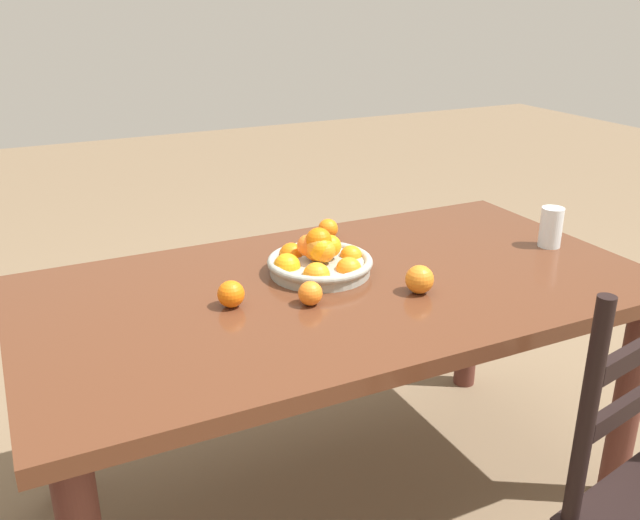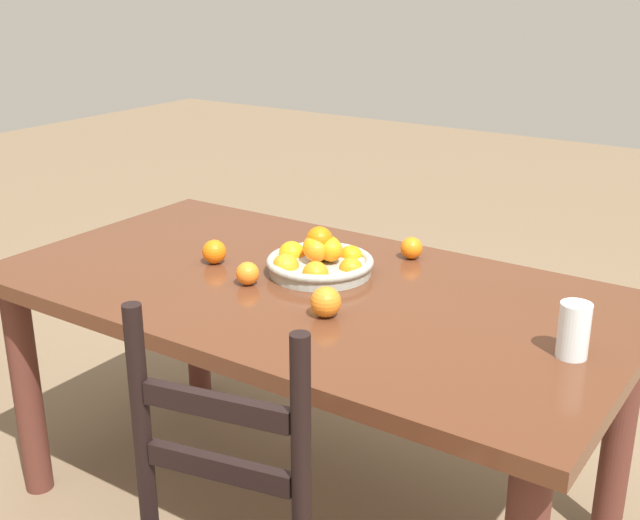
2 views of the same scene
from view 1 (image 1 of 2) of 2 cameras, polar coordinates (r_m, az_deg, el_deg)
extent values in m
plane|color=#766047|center=(2.29, 1.49, -19.05)|extent=(12.00, 12.00, 0.00)
cube|color=#532C1A|center=(1.91, 1.70, -2.52)|extent=(1.73, 0.93, 0.04)
cylinder|color=#562A22|center=(2.74, 12.39, -3.70)|extent=(0.08, 0.08, 0.69)
cylinder|color=#562A22|center=(2.23, -21.54, -11.03)|extent=(0.08, 0.08, 0.69)
cylinder|color=#562A22|center=(2.28, 24.19, -10.77)|extent=(0.08, 0.08, 0.69)
cylinder|color=black|center=(1.46, 21.33, -11.98)|extent=(0.04, 0.04, 0.51)
cube|color=black|center=(1.61, 24.25, -11.02)|extent=(0.29, 0.08, 0.04)
cube|color=black|center=(1.55, 24.99, -6.93)|extent=(0.29, 0.08, 0.04)
cylinder|color=#9EA297|center=(1.96, 0.00, -0.60)|extent=(0.29, 0.29, 0.04)
torus|color=#9EA297|center=(1.95, 0.00, -0.11)|extent=(0.30, 0.30, 0.02)
sphere|color=orange|center=(1.92, -2.77, -0.58)|extent=(0.08, 0.08, 0.08)
sphere|color=orange|center=(1.86, -0.34, -1.29)|extent=(0.07, 0.07, 0.07)
sphere|color=orange|center=(1.90, 2.43, -0.84)|extent=(0.07, 0.07, 0.07)
sphere|color=orange|center=(2.00, 2.59, 0.29)|extent=(0.07, 0.07, 0.07)
sphere|color=orange|center=(2.05, 0.06, 0.85)|extent=(0.07, 0.07, 0.07)
sphere|color=orange|center=(2.01, -2.39, 0.43)|extent=(0.07, 0.07, 0.07)
sphere|color=orange|center=(1.93, -0.12, 1.62)|extent=(0.07, 0.07, 0.07)
sphere|color=orange|center=(1.95, 0.83, 1.16)|extent=(0.07, 0.07, 0.07)
sphere|color=orange|center=(1.95, -1.01, 1.21)|extent=(0.06, 0.06, 0.06)
sphere|color=orange|center=(1.92, 0.33, 0.76)|extent=(0.07, 0.07, 0.07)
sphere|color=orange|center=(1.94, -0.41, 0.89)|extent=(0.07, 0.07, 0.07)
sphere|color=orange|center=(1.92, 0.05, 0.93)|extent=(0.07, 0.07, 0.07)
sphere|color=orange|center=(1.92, -0.04, 1.06)|extent=(0.08, 0.08, 0.08)
sphere|color=orange|center=(1.96, 0.09, 1.12)|extent=(0.07, 0.07, 0.07)
sphere|color=orange|center=(1.76, -0.81, -2.79)|extent=(0.06, 0.06, 0.06)
sphere|color=orange|center=(1.76, -7.41, -2.82)|extent=(0.07, 0.07, 0.07)
sphere|color=orange|center=(2.23, 0.67, 2.62)|extent=(0.06, 0.06, 0.06)
sphere|color=orange|center=(1.84, 8.28, -1.61)|extent=(0.08, 0.08, 0.08)
cylinder|color=silver|center=(2.27, 18.66, 2.60)|extent=(0.07, 0.07, 0.13)
camera|label=2|loc=(1.98, 69.50, 9.31)|focal=45.18mm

